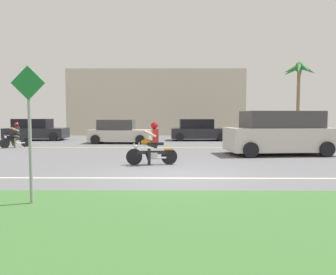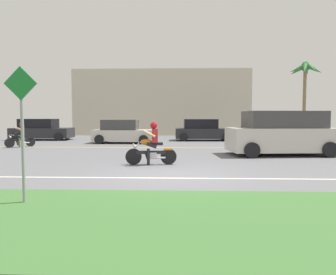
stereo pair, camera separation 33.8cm
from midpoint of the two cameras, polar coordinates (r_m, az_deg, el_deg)
The scene contains 14 objects.
ground at distance 12.25m, azimuth -0.06°, elevation -4.20°, with size 56.00×30.00×0.04m, color slate.
grass_median at distance 5.30m, azimuth -0.87°, elevation -14.36°, with size 56.00×3.80×0.06m, color #3D6B33.
lane_line_near at distance 8.81m, azimuth -0.30°, elevation -7.19°, with size 50.40×0.12×0.01m, color silver.
lane_line_far at distance 17.30m, azimuth 0.11°, elevation -1.79°, with size 50.40×0.12×0.01m, color yellow.
motorcyclist at distance 11.18m, azimuth -3.68°, elevation -1.64°, with size 1.78×0.58×1.49m.
suv_nearby at distance 14.92m, azimuth 18.53°, elevation 0.69°, with size 4.80×2.62×1.91m.
parked_car_0 at distance 24.69m, azimuth -22.78°, elevation 1.21°, with size 4.16×2.04×1.50m.
parked_car_1 at distance 20.48m, azimuth -9.15°, elevation 0.94°, with size 3.81×1.95×1.47m.
parked_car_2 at distance 22.62m, azimuth 5.00°, elevation 1.26°, with size 4.00×2.03×1.49m.
parked_car_3 at distance 22.08m, azimuth 19.58°, elevation 0.99°, with size 3.89×1.95×1.48m.
palm_tree_0 at distance 26.68m, azimuth 21.83°, elevation 10.39°, with size 2.62×2.51×5.78m.
motorcyclist_distant at distance 19.28m, azimuth -25.84°, elevation 0.09°, with size 1.17×1.22×1.35m.
street_sign at distance 6.50m, azimuth -24.72°, elevation 2.55°, with size 0.62×0.06×2.60m.
building_far at distance 30.20m, azimuth -2.33°, elevation 6.10°, with size 15.73×4.00×5.83m, color beige.
Camera 1 is at (-0.04, -9.14, 1.68)m, focal length 34.42 mm.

